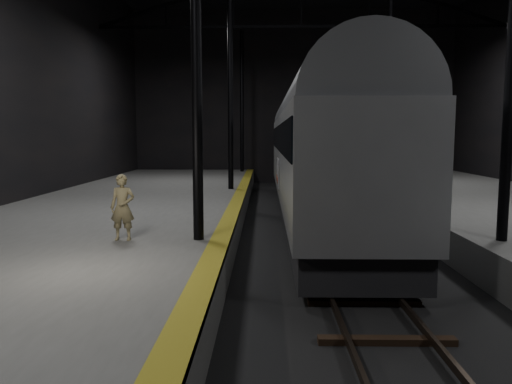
{
  "coord_description": "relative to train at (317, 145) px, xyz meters",
  "views": [
    {
      "loc": [
        -2.13,
        -16.36,
        3.61
      ],
      "look_at": [
        -2.38,
        -2.18,
        2.0
      ],
      "focal_mm": 35.0,
      "sensor_mm": 36.0,
      "label": 1
    }
  ],
  "objects": [
    {
      "name": "ground",
      "position": [
        0.0,
        -4.29,
        -3.23
      ],
      "size": [
        44.0,
        44.0,
        0.0
      ],
      "primitive_type": "plane",
      "color": "black",
      "rests_on": "ground"
    },
    {
      "name": "platform_left",
      "position": [
        -7.5,
        -4.29,
        -2.73
      ],
      "size": [
        9.0,
        43.8,
        1.0
      ],
      "primitive_type": "cube",
      "color": "#575754",
      "rests_on": "ground"
    },
    {
      "name": "tactile_strip",
      "position": [
        -3.25,
        -4.29,
        -2.22
      ],
      "size": [
        0.5,
        43.8,
        0.01
      ],
      "primitive_type": "cube",
      "color": "olive",
      "rests_on": "platform_left"
    },
    {
      "name": "train",
      "position": [
        0.0,
        0.0,
        0.0
      ],
      "size": [
        3.23,
        21.63,
        5.78
      ],
      "color": "#A2A5AA",
      "rests_on": "ground"
    },
    {
      "name": "track",
      "position": [
        0.0,
        -4.29,
        -3.16
      ],
      "size": [
        2.4,
        43.0,
        0.24
      ],
      "color": "#3F3328",
      "rests_on": "ground"
    },
    {
      "name": "woman",
      "position": [
        -5.68,
        -8.42,
        -1.4
      ],
      "size": [
        0.61,
        0.4,
        1.66
      ],
      "primitive_type": "imported",
      "rotation": [
        0.0,
        0.0,
        0.01
      ],
      "color": "#8C7F55",
      "rests_on": "platform_left"
    }
  ]
}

